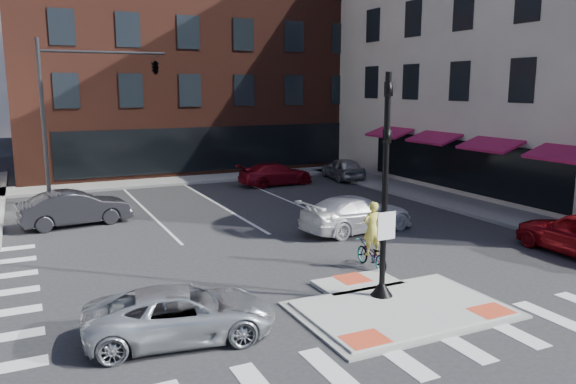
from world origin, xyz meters
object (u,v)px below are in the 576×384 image
bg_car_dark (75,208)px  bg_car_silver (343,169)px  bg_car_red (276,174)px  white_pickup (357,214)px  silver_suv (181,314)px  cyclist (372,246)px

bg_car_dark → bg_car_silver: (16.24, 5.34, -0.04)m
bg_car_silver → bg_car_red: (-4.60, -0.02, -0.04)m
bg_car_red → white_pickup: bearing=169.6°
silver_suv → bg_car_red: (10.45, 17.85, 0.05)m
bg_car_dark → cyclist: 12.90m
white_pickup → bg_car_silver: 12.81m
white_pickup → cyclist: (-2.12, -4.20, 0.02)m
silver_suv → bg_car_silver: bg_car_silver is taller
bg_car_silver → silver_suv: bearing=57.7°
silver_suv → bg_car_red: size_ratio=0.97×
bg_car_dark → bg_car_silver: bg_car_dark is taller
white_pickup → bg_car_dark: bg_car_dark is taller
cyclist → white_pickup: bearing=-114.2°
white_pickup → bg_car_silver: white_pickup is taller
silver_suv → bg_car_silver: (15.06, 17.87, 0.09)m
bg_car_dark → bg_car_silver: 17.09m
cyclist → silver_suv: bearing=22.0°
white_pickup → cyclist: cyclist is taller
silver_suv → bg_car_red: bearing=-21.6°
bg_car_silver → bg_car_red: 4.60m
silver_suv → bg_car_dark: 12.59m
bg_car_silver → cyclist: 17.51m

